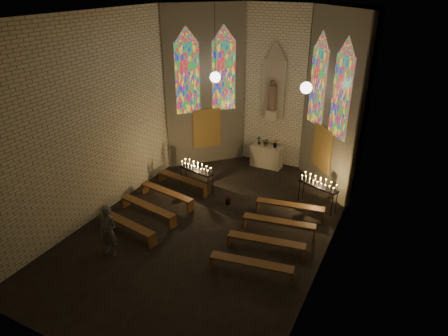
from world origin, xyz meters
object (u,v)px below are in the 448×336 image
(votive_stand_left, at_px, (196,168))
(votive_stand_right, at_px, (319,184))
(aisle_flower_pot, at_px, (228,199))
(visitor, at_px, (108,231))
(altar, at_px, (267,156))

(votive_stand_left, distance_m, votive_stand_right, 4.80)
(votive_stand_right, bearing_deg, aisle_flower_pot, -136.70)
(visitor, bearing_deg, votive_stand_left, 84.05)
(altar, bearing_deg, votive_stand_left, -116.94)
(votive_stand_left, bearing_deg, visitor, -81.88)
(votive_stand_right, bearing_deg, votive_stand_left, -149.34)
(votive_stand_right, height_order, visitor, visitor)
(altar, xyz_separation_m, visitor, (-2.05, -8.20, 0.36))
(votive_stand_left, relative_size, visitor, 0.94)
(altar, distance_m, votive_stand_left, 3.83)
(altar, relative_size, votive_stand_left, 0.87)
(aisle_flower_pot, distance_m, votive_stand_right, 3.45)
(aisle_flower_pot, relative_size, votive_stand_right, 0.27)
(aisle_flower_pot, xyz_separation_m, votive_stand_right, (3.09, 1.33, 0.77))
(votive_stand_left, distance_m, visitor, 4.83)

